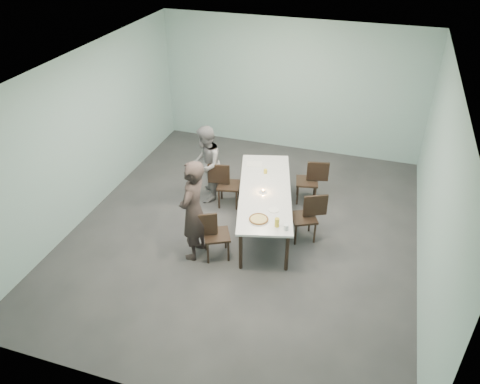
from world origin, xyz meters
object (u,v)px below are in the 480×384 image
(beer_glass, at_px, (277,222))
(water_tumbler, at_px, (286,227))
(chair_near_left, at_px, (212,232))
(side_plate, at_px, (274,210))
(pizza, at_px, (259,219))
(table, at_px, (265,193))
(diner_near, at_px, (193,211))
(amber_tumbler, at_px, (265,171))
(diner_far, at_px, (206,164))
(tealight, at_px, (263,191))
(chair_far_left, at_px, (225,182))
(chair_far_right, at_px, (311,179))
(chair_near_right, at_px, (308,214))

(beer_glass, bearing_deg, water_tumbler, -12.64)
(chair_near_left, relative_size, side_plate, 4.83)
(pizza, bearing_deg, table, 98.57)
(diner_near, height_order, amber_tumbler, diner_near)
(diner_far, distance_m, pizza, 2.04)
(side_plate, bearing_deg, beer_glass, -69.62)
(pizza, height_order, amber_tumbler, amber_tumbler)
(pizza, xyz_separation_m, beer_glass, (0.32, -0.07, 0.06))
(side_plate, relative_size, beer_glass, 1.20)
(tealight, bearing_deg, side_plate, -56.83)
(chair_far_left, height_order, pizza, chair_far_left)
(diner_near, bearing_deg, chair_far_left, -176.46)
(table, xyz_separation_m, chair_far_right, (0.66, 1.06, -0.19))
(table, bearing_deg, chair_near_left, -117.84)
(table, relative_size, pizza, 8.07)
(table, relative_size, beer_glass, 18.29)
(amber_tumbler, bearing_deg, chair_far_right, 30.80)
(pizza, bearing_deg, tealight, 100.41)
(water_tumbler, bearing_deg, chair_near_right, 76.22)
(table, relative_size, chair_near_right, 3.15)
(chair_far_left, distance_m, tealight, 1.06)
(pizza, relative_size, amber_tumbler, 4.25)
(pizza, relative_size, water_tumbler, 3.78)
(chair_near_right, distance_m, amber_tumbler, 1.24)
(diner_far, bearing_deg, chair_near_right, 58.77)
(amber_tumbler, bearing_deg, water_tumbler, -64.41)
(chair_near_right, bearing_deg, chair_far_right, -107.80)
(water_tumbler, bearing_deg, tealight, 123.79)
(pizza, bearing_deg, chair_far_right, 75.13)
(chair_near_left, xyz_separation_m, chair_near_right, (1.42, 0.99, 0.00))
(chair_near_left, bearing_deg, chair_far_left, 74.82)
(table, distance_m, water_tumbler, 1.18)
(table, relative_size, chair_far_right, 3.15)
(chair_far_left, bearing_deg, chair_near_left, -89.12)
(diner_far, bearing_deg, chair_near_left, 9.59)
(table, relative_size, tealight, 48.98)
(chair_far_right, xyz_separation_m, tealight, (-0.67, -1.13, 0.27))
(diner_near, xyz_separation_m, side_plate, (1.19, 0.60, -0.14))
(chair_far_right, distance_m, water_tumbler, 2.09)
(chair_far_left, height_order, tealight, chair_far_left)
(chair_near_left, bearing_deg, beer_glass, -18.39)
(water_tumbler, relative_size, amber_tumbler, 1.12)
(table, height_order, water_tumbler, water_tumbler)
(chair_near_right, bearing_deg, tealight, -30.05)
(side_plate, xyz_separation_m, amber_tumbler, (-0.45, 1.13, 0.04))
(table, xyz_separation_m, pizza, (0.14, -0.90, 0.08))
(table, distance_m, chair_far_left, 1.03)
(chair_near_right, height_order, diner_far, diner_far)
(table, height_order, chair_near_right, chair_near_right)
(chair_far_left, bearing_deg, diner_far, 157.09)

